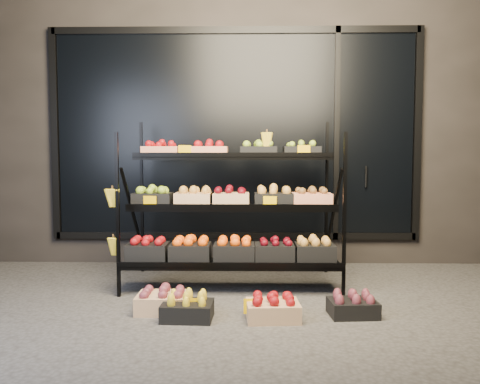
{
  "coord_description": "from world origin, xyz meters",
  "views": [
    {
      "loc": [
        0.16,
        -4.01,
        1.26
      ],
      "look_at": [
        0.08,
        0.55,
        0.94
      ],
      "focal_mm": 35.0,
      "sensor_mm": 36.0,
      "label": 1
    }
  ],
  "objects_px": {
    "floor_crate_midleft": "(187,308)",
    "floor_crate_midright": "(273,307)",
    "display_rack": "(231,207)",
    "floor_crate_left": "(164,300)"
  },
  "relations": [
    {
      "from": "floor_crate_left",
      "to": "floor_crate_midleft",
      "type": "xyz_separation_m",
      "value": [
        0.22,
        -0.18,
        -0.01
      ]
    },
    {
      "from": "display_rack",
      "to": "floor_crate_midright",
      "type": "bearing_deg",
      "value": -70.27
    },
    {
      "from": "floor_crate_midleft",
      "to": "floor_crate_midright",
      "type": "relative_size",
      "value": 0.95
    },
    {
      "from": "display_rack",
      "to": "floor_crate_left",
      "type": "distance_m",
      "value": 1.21
    },
    {
      "from": "display_rack",
      "to": "floor_crate_left",
      "type": "xyz_separation_m",
      "value": [
        -0.53,
        -0.84,
        -0.69
      ]
    },
    {
      "from": "display_rack",
      "to": "floor_crate_midright",
      "type": "xyz_separation_m",
      "value": [
        0.36,
        -1.02,
        -0.69
      ]
    },
    {
      "from": "display_rack",
      "to": "floor_crate_midleft",
      "type": "relative_size",
      "value": 5.4
    },
    {
      "from": "floor_crate_midright",
      "to": "floor_crate_midleft",
      "type": "bearing_deg",
      "value": 176.84
    },
    {
      "from": "display_rack",
      "to": "floor_crate_midleft",
      "type": "bearing_deg",
      "value": -106.76
    },
    {
      "from": "floor_crate_midleft",
      "to": "floor_crate_midright",
      "type": "distance_m",
      "value": 0.67
    }
  ]
}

